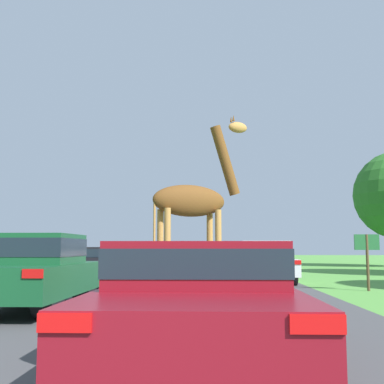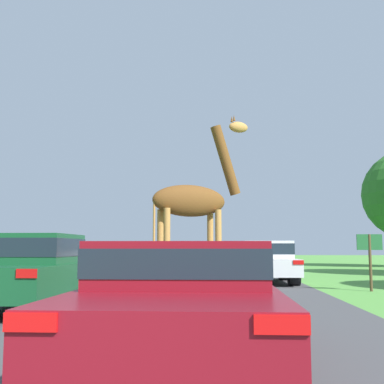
# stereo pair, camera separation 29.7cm
# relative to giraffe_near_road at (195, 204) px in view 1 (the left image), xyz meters

# --- Properties ---
(road) EXTENTS (7.37, 120.00, 0.00)m
(road) POSITION_rel_giraffe_near_road_xyz_m (-0.26, 18.68, -2.33)
(road) COLOR #424244
(road) RESTS_ON ground
(giraffe_near_road) EXTENTS (2.62, 1.58, 4.78)m
(giraffe_near_road) POSITION_rel_giraffe_near_road_xyz_m (0.00, 0.00, 0.00)
(giraffe_near_road) COLOR #B77F3D
(giraffe_near_road) RESTS_ON ground
(car_lead_maroon) EXTENTS (1.92, 4.61, 1.26)m
(car_lead_maroon) POSITION_rel_giraffe_near_road_xyz_m (0.25, -6.96, -1.63)
(car_lead_maroon) COLOR maroon
(car_lead_maroon) RESTS_ON ground
(car_queue_right) EXTENTS (1.79, 4.32, 1.43)m
(car_queue_right) POSITION_rel_giraffe_near_road_xyz_m (2.27, 4.72, -1.56)
(car_queue_right) COLOR silver
(car_queue_right) RESTS_ON ground
(car_queue_left) EXTENTS (1.92, 4.20, 1.39)m
(car_queue_left) POSITION_rel_giraffe_near_road_xyz_m (2.35, 13.95, -1.59)
(car_queue_left) COLOR silver
(car_queue_left) RESTS_ON ground
(car_far_ahead) EXTENTS (1.98, 4.45, 1.33)m
(car_far_ahead) POSITION_rel_giraffe_near_road_xyz_m (-2.18, 11.74, -1.60)
(car_far_ahead) COLOR #561914
(car_far_ahead) RESTS_ON ground
(car_verge_right) EXTENTS (1.88, 4.73, 1.22)m
(car_verge_right) POSITION_rel_giraffe_near_road_xyz_m (-2.88, 3.52, -1.67)
(car_verge_right) COLOR black
(car_verge_right) RESTS_ON ground
(car_rear_follower) EXTENTS (1.84, 4.01, 1.47)m
(car_rear_follower) POSITION_rel_giraffe_near_road_xyz_m (-3.10, -2.92, -1.55)
(car_rear_follower) COLOR #144C28
(car_rear_follower) RESTS_ON ground
(sign_post) EXTENTS (0.70, 0.08, 1.58)m
(sign_post) POSITION_rel_giraffe_near_road_xyz_m (4.82, 1.51, -1.23)
(sign_post) COLOR #4C3823
(sign_post) RESTS_ON ground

